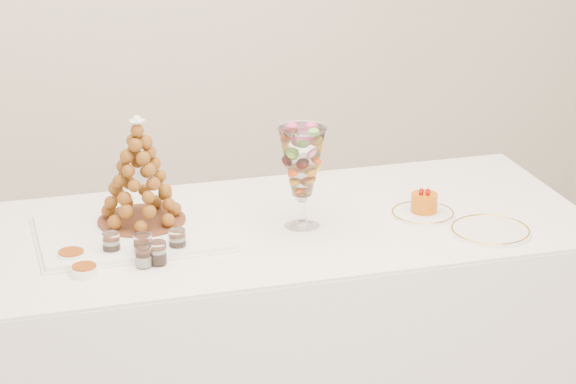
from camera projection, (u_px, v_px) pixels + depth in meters
name	position (u px, v px, depth m)	size (l,w,h in m)	color
buffet_table	(250.00, 343.00, 3.75)	(2.25, 0.98, 0.84)	white
lace_tray	(132.00, 232.00, 3.53)	(0.58, 0.43, 0.02)	white
macaron_vase	(302.00, 163.00, 3.54)	(0.15, 0.15, 0.33)	white
cake_plate	(423.00, 214.00, 3.69)	(0.21, 0.21, 0.01)	white
spare_plate	(490.00, 231.00, 3.55)	(0.26, 0.26, 0.01)	white
verrine_a	(111.00, 244.00, 3.38)	(0.05, 0.05, 0.07)	white
verrine_b	(143.00, 246.00, 3.36)	(0.06, 0.06, 0.08)	white
verrine_c	(177.00, 241.00, 3.40)	(0.05, 0.05, 0.07)	white
verrine_d	(143.00, 257.00, 3.30)	(0.05, 0.05, 0.07)	white
verrine_e	(158.00, 253.00, 3.32)	(0.05, 0.05, 0.07)	white
ramekin_back	(71.00, 256.00, 3.35)	(0.09, 0.09, 0.03)	white
ramekin_front	(84.00, 271.00, 3.26)	(0.08, 0.08, 0.02)	white
croquembouche	(139.00, 171.00, 3.53)	(0.28, 0.28, 0.35)	brown
mousse_cake	(424.00, 202.00, 3.69)	(0.09, 0.09, 0.08)	#C95B09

